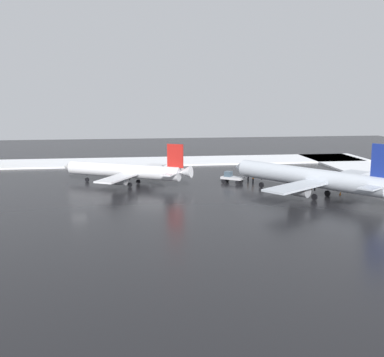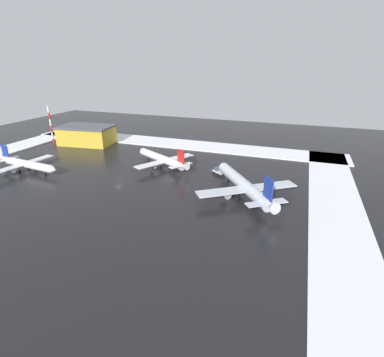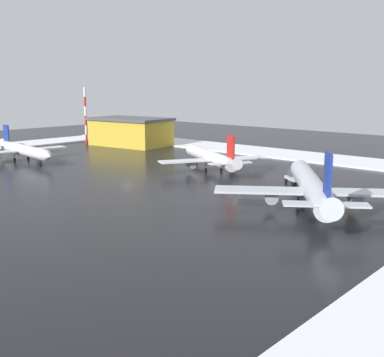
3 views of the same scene
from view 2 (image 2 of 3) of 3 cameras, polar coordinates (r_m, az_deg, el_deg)
name	(u,v)px [view 2 (image 2 of 3)]	position (r m, az deg, el deg)	size (l,w,h in m)	color
ground_plane	(118,180)	(103.16, -13.91, -0.26)	(240.00, 240.00, 0.00)	black
snow_bank_far	(176,144)	(144.92, -2.99, 6.67)	(152.00, 16.00, 0.41)	white
snow_bank_left	(337,212)	(87.68, 25.88, -5.70)	(14.00, 116.00, 0.41)	white
airplane_foreground_jet	(244,185)	(88.13, 9.86, -1.22)	(26.77, 30.84, 10.71)	silver
airplane_parked_portside	(162,159)	(112.68, -5.67, 3.72)	(27.54, 23.52, 8.94)	white
airplane_distant_tail	(26,164)	(122.17, -29.02, 2.42)	(28.86, 24.00, 8.57)	white
pushback_tug	(218,171)	(104.81, 5.02, 1.41)	(5.01, 4.49, 2.50)	silver
ground_crew_beside_wing	(232,171)	(106.32, 7.64, 1.42)	(0.36, 0.36, 1.71)	black
ground_crew_by_nose_gear	(231,174)	(103.87, 7.53, 0.93)	(0.36, 0.36, 1.71)	black
antenna_mast	(51,126)	(155.36, -25.28, 9.06)	(0.70, 0.70, 18.28)	red
cargo_hangar	(87,135)	(152.07, -19.41, 7.84)	(26.65, 17.95, 8.80)	gold
traffic_cone_near_nose	(264,197)	(89.28, 13.64, -3.51)	(0.36, 0.36, 0.55)	orange
traffic_cone_mid_line	(256,188)	(95.15, 12.11, -1.78)	(0.36, 0.36, 0.55)	orange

